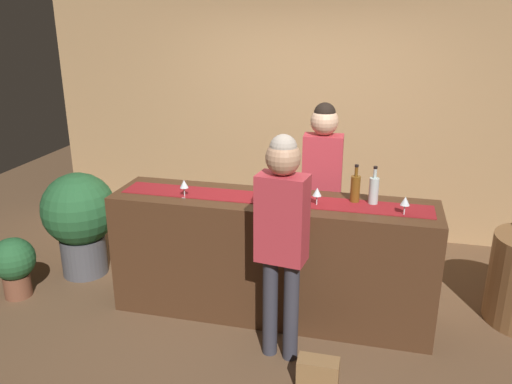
% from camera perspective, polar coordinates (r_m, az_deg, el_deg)
% --- Properties ---
extents(ground_plane, '(10.00, 10.00, 0.00)m').
position_cam_1_polar(ground_plane, '(4.55, 1.63, -12.95)').
color(ground_plane, brown).
extents(back_wall, '(6.00, 0.12, 2.90)m').
position_cam_1_polar(back_wall, '(5.81, 5.83, 9.46)').
color(back_wall, tan).
rests_on(back_wall, ground).
extents(bar_counter, '(2.60, 0.60, 1.02)m').
position_cam_1_polar(bar_counter, '(4.30, 1.69, -7.19)').
color(bar_counter, '#472B19').
rests_on(bar_counter, ground).
extents(counter_runner_cloth, '(2.47, 0.28, 0.01)m').
position_cam_1_polar(counter_runner_cloth, '(4.10, 1.76, -0.76)').
color(counter_runner_cloth, maroon).
rests_on(counter_runner_cloth, bar_counter).
extents(wine_bottle_clear, '(0.07, 0.07, 0.30)m').
position_cam_1_polar(wine_bottle_clear, '(4.06, 12.81, 0.21)').
color(wine_bottle_clear, '#B2C6C1').
rests_on(wine_bottle_clear, bar_counter).
extents(wine_bottle_green, '(0.07, 0.07, 0.30)m').
position_cam_1_polar(wine_bottle_green, '(4.09, 2.43, 0.80)').
color(wine_bottle_green, '#194723').
rests_on(wine_bottle_green, bar_counter).
extents(wine_bottle_amber, '(0.07, 0.07, 0.30)m').
position_cam_1_polar(wine_bottle_amber, '(4.08, 10.85, 0.41)').
color(wine_bottle_amber, brown).
rests_on(wine_bottle_amber, bar_counter).
extents(wine_glass_near_customer, '(0.07, 0.07, 0.14)m').
position_cam_1_polar(wine_glass_near_customer, '(4.16, -7.90, 0.83)').
color(wine_glass_near_customer, silver).
rests_on(wine_glass_near_customer, bar_counter).
extents(wine_glass_mid_counter, '(0.07, 0.07, 0.14)m').
position_cam_1_polar(wine_glass_mid_counter, '(3.96, 6.73, -0.05)').
color(wine_glass_mid_counter, silver).
rests_on(wine_glass_mid_counter, bar_counter).
extents(wine_glass_far_end, '(0.07, 0.07, 0.14)m').
position_cam_1_polar(wine_glass_far_end, '(3.90, 16.06, -1.02)').
color(wine_glass_far_end, silver).
rests_on(wine_glass_far_end, bar_counter).
extents(bartender, '(0.35, 0.24, 1.71)m').
position_cam_1_polar(bartender, '(4.59, 7.26, 1.70)').
color(bartender, '#26262B').
rests_on(bartender, ground).
extents(customer_sipping, '(0.36, 0.25, 1.68)m').
position_cam_1_polar(customer_sipping, '(3.55, 2.87, -3.82)').
color(customer_sipping, '#33333D').
rests_on(customer_sipping, ground).
extents(potted_plant_tall, '(0.69, 0.69, 1.01)m').
position_cam_1_polar(potted_plant_tall, '(5.19, -18.79, -2.62)').
color(potted_plant_tall, '#4C4C51').
rests_on(potted_plant_tall, ground).
extents(potted_plant_small, '(0.38, 0.38, 0.56)m').
position_cam_1_polar(potted_plant_small, '(5.09, -25.05, -7.12)').
color(potted_plant_small, brown).
rests_on(potted_plant_small, ground).
extents(handbag, '(0.28, 0.14, 0.22)m').
position_cam_1_polar(handbag, '(3.74, 6.82, -19.19)').
color(handbag, olive).
rests_on(handbag, ground).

